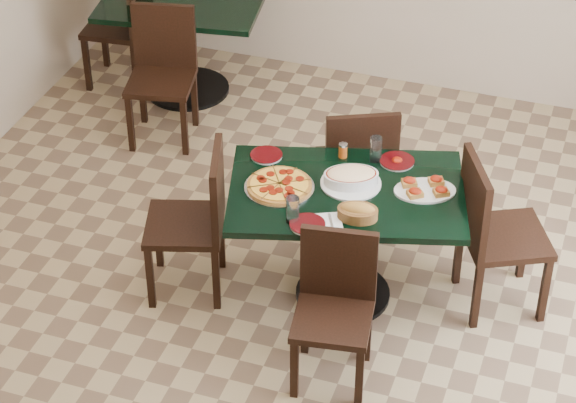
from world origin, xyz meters
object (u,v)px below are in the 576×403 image
(bread_basket, at_px, (358,212))
(bruschetta_platter, at_px, (425,188))
(chair_right, at_px, (491,227))
(back_chair_left, at_px, (127,19))
(main_table, at_px, (346,217))
(lasagna_casserole, at_px, (351,177))
(back_table, at_px, (184,27))
(chair_near, at_px, (335,300))
(chair_far, at_px, (358,164))
(chair_left, at_px, (199,215))
(back_chair_near, at_px, (163,66))
(pepperoni_pizza, at_px, (279,186))

(bread_basket, distance_m, bruschetta_platter, 0.44)
(chair_right, distance_m, bread_basket, 0.82)
(back_chair_left, bearing_deg, main_table, 43.94)
(back_chair_left, bearing_deg, lasagna_casserole, 44.92)
(chair_right, distance_m, back_chair_left, 3.40)
(main_table, relative_size, back_table, 1.17)
(chair_near, distance_m, chair_right, 1.02)
(chair_far, xyz_separation_m, chair_near, (0.21, -1.17, -0.04))
(back_table, distance_m, chair_right, 3.02)
(back_table, height_order, chair_left, chair_left)
(back_chair_near, bearing_deg, pepperoni_pizza, -58.54)
(chair_right, relative_size, back_chair_left, 1.03)
(chair_far, height_order, lasagna_casserole, chair_far)
(main_table, xyz_separation_m, chair_near, (0.12, -0.58, -0.10))
(main_table, distance_m, pepperoni_pizza, 0.42)
(chair_right, height_order, bruschetta_platter, chair_right)
(back_table, xyz_separation_m, bruschetta_platter, (2.16, -1.74, 0.25))
(main_table, bearing_deg, back_chair_near, 126.45)
(chair_right, distance_m, pepperoni_pizza, 1.19)
(chair_near, distance_m, pepperoni_pizza, 0.73)
(chair_far, bearing_deg, back_chair_near, -49.30)
(back_chair_left, bearing_deg, back_table, 85.06)
(chair_left, relative_size, bread_basket, 3.95)
(chair_right, distance_m, chair_left, 1.62)
(chair_near, relative_size, back_chair_left, 0.91)
(back_table, height_order, bread_basket, bread_basket)
(chair_near, distance_m, chair_left, 1.00)
(chair_far, distance_m, chair_near, 1.19)
(back_table, distance_m, lasagna_casserole, 2.53)
(main_table, bearing_deg, back_table, 117.58)
(back_chair_near, bearing_deg, lasagna_casserole, -48.38)
(back_table, bearing_deg, chair_near, -61.00)
(chair_right, xyz_separation_m, back_chair_near, (-2.45, 1.10, -0.02))
(main_table, xyz_separation_m, pepperoni_pizza, (-0.35, -0.10, 0.20))
(bread_basket, bearing_deg, back_chair_near, 130.63)
(main_table, distance_m, lasagna_casserole, 0.24)
(chair_far, relative_size, back_chair_left, 0.99)
(chair_far, xyz_separation_m, bread_basket, (0.22, -0.82, 0.27))
(chair_left, height_order, back_chair_near, back_chair_near)
(back_table, bearing_deg, bruschetta_platter, -47.39)
(bread_basket, xyz_separation_m, bruschetta_platter, (0.28, 0.34, -0.02))
(main_table, height_order, chair_far, chair_far)
(chair_far, bearing_deg, back_table, -62.55)
(back_table, xyz_separation_m, chair_near, (1.87, -2.43, -0.05))
(bruschetta_platter, bearing_deg, back_table, 119.01)
(back_table, xyz_separation_m, lasagna_casserole, (1.76, -1.80, 0.27))
(chair_near, bearing_deg, chair_right, 41.43)
(back_chair_near, relative_size, bruschetta_platter, 2.32)
(back_table, bearing_deg, chair_right, -41.76)
(chair_near, distance_m, bruschetta_platter, 0.81)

